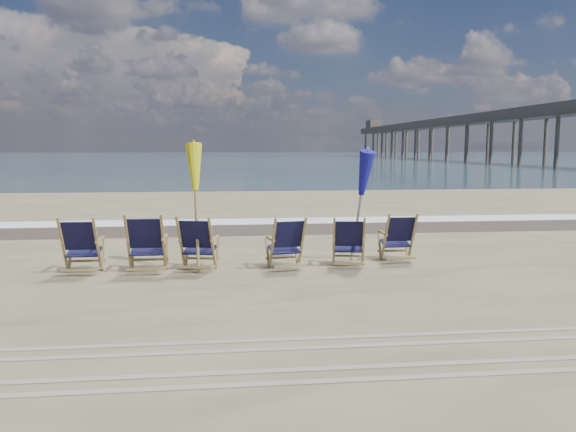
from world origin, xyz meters
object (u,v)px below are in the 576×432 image
(beach_chair_5, at_px, (413,237))
(fishing_pier, at_px, (484,131))
(beach_chair_0, at_px, (97,245))
(beach_chair_3, at_px, (303,242))
(beach_chair_4, at_px, (364,242))
(beach_chair_2, at_px, (212,244))
(umbrella_yellow, at_px, (196,172))
(beach_chair_1, at_px, (163,243))
(umbrella_blue, at_px, (359,176))

(beach_chair_5, height_order, fishing_pier, fishing_pier)
(beach_chair_0, height_order, beach_chair_3, beach_chair_0)
(beach_chair_5, bearing_deg, beach_chair_4, 21.70)
(beach_chair_2, bearing_deg, fishing_pier, -106.72)
(beach_chair_2, distance_m, umbrella_yellow, 1.31)
(beach_chair_5, bearing_deg, beach_chair_0, 3.42)
(beach_chair_4, distance_m, beach_chair_5, 1.18)
(beach_chair_2, bearing_deg, beach_chair_1, 13.31)
(umbrella_yellow, xyz_separation_m, fishing_pier, (39.71, 72.33, 2.88))
(beach_chair_3, relative_size, fishing_pier, 0.01)
(beach_chair_4, relative_size, beach_chair_5, 0.99)
(beach_chair_0, distance_m, beach_chair_2, 1.99)
(umbrella_blue, xyz_separation_m, fishing_pier, (36.64, 71.90, 2.98))
(umbrella_yellow, distance_m, fishing_pier, 82.56)
(beach_chair_2, bearing_deg, beach_chair_0, 10.69)
(beach_chair_2, distance_m, umbrella_blue, 3.09)
(beach_chair_1, xyz_separation_m, fishing_pier, (40.28, 72.54, 4.11))
(beach_chair_0, xyz_separation_m, beach_chair_1, (1.14, -0.06, 0.02))
(umbrella_blue, distance_m, fishing_pier, 80.75)
(fishing_pier, bearing_deg, beach_chair_3, -117.55)
(beach_chair_5, bearing_deg, beach_chair_3, 9.89)
(umbrella_blue, bearing_deg, beach_chair_5, -8.08)
(beach_chair_5, bearing_deg, umbrella_yellow, 3.01)
(beach_chair_0, bearing_deg, beach_chair_3, -179.18)
(beach_chair_3, bearing_deg, fishing_pier, -127.48)
(beach_chair_2, xyz_separation_m, beach_chair_4, (2.75, 0.02, -0.03))
(beach_chair_4, bearing_deg, beach_chair_3, 8.29)
(beach_chair_0, bearing_deg, fishing_pier, -119.16)
(beach_chair_1, xyz_separation_m, beach_chair_3, (2.48, 0.08, -0.05))
(umbrella_yellow, bearing_deg, beach_chair_4, -3.33)
(beach_chair_0, bearing_deg, beach_chair_1, 177.52)
(beach_chair_5, relative_size, fishing_pier, 0.01)
(beach_chair_0, xyz_separation_m, beach_chair_4, (4.74, -0.02, -0.04))
(beach_chair_2, relative_size, beach_chair_5, 1.05)
(beach_chair_4, bearing_deg, beach_chair_1, 10.67)
(beach_chair_5, distance_m, umbrella_blue, 1.59)
(beach_chair_1, height_order, fishing_pier, fishing_pier)
(beach_chair_2, distance_m, beach_chair_5, 3.87)
(beach_chair_3, height_order, umbrella_blue, umbrella_blue)
(beach_chair_0, height_order, umbrella_yellow, umbrella_yellow)
(beach_chair_0, xyz_separation_m, fishing_pier, (41.42, 72.48, 4.13))
(beach_chair_1, distance_m, beach_chair_2, 0.85)
(beach_chair_1, bearing_deg, beach_chair_0, -2.25)
(umbrella_yellow, height_order, umbrella_blue, umbrella_yellow)
(beach_chair_3, distance_m, fishing_pier, 81.84)
(beach_chair_1, bearing_deg, beach_chair_2, -177.70)
(beach_chair_2, distance_m, beach_chair_3, 1.63)
(beach_chair_5, bearing_deg, beach_chair_1, 5.19)
(fishing_pier, bearing_deg, beach_chair_0, -119.75)
(beach_chair_0, height_order, beach_chair_1, beach_chair_1)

